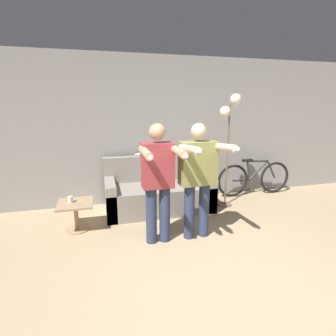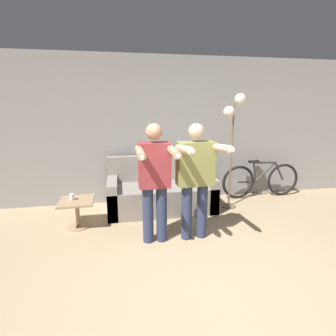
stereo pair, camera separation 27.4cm
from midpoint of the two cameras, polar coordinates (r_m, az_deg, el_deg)
ground_plane at (r=2.70m, az=16.51°, el=-27.68°), size 16.00×16.00×0.00m
wall_back at (r=4.82m, az=1.82°, el=8.13°), size 10.00×0.05×2.60m
couch at (r=4.51m, az=0.21°, el=-5.45°), size 1.78×0.83×0.89m
person_left at (r=3.25m, az=-0.52°, el=-2.02°), size 0.47×0.67×1.55m
person_right at (r=3.38m, az=8.39°, el=-1.35°), size 0.57×0.69×1.54m
cat at (r=4.61m, az=-1.89°, el=3.78°), size 0.40×0.13×0.18m
floor_lamp at (r=4.53m, az=15.86°, el=10.16°), size 0.37×0.24×1.94m
side_table at (r=4.03m, az=-17.36°, el=-8.24°), size 0.48×0.48×0.41m
cup at (r=4.01m, az=-18.37°, el=-6.03°), size 0.07×0.07×0.09m
bicycle at (r=5.43m, az=20.94°, el=-2.48°), size 1.58×0.07×0.73m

